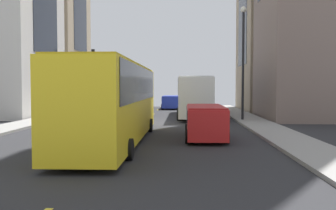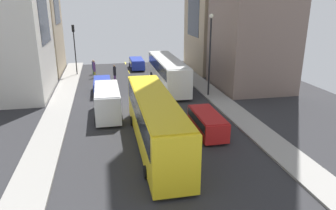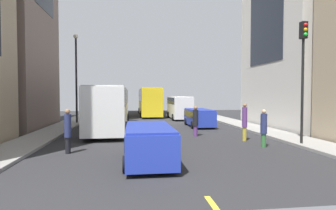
{
  "view_description": "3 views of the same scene",
  "coord_description": "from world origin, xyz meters",
  "views": [
    {
      "loc": [
        -2.82,
        27.72,
        2.58
      ],
      "look_at": [
        -1.93,
        5.94,
        1.52
      ],
      "focal_mm": 40.25,
      "sensor_mm": 36.0,
      "label": 1
    },
    {
      "loc": [
        3.5,
        30.49,
        9.64
      ],
      "look_at": [
        -1.62,
        5.66,
        1.29
      ],
      "focal_mm": 33.86,
      "sensor_mm": 36.0,
      "label": 2
    },
    {
      "loc": [
        -2.03,
        -27.27,
        2.8
      ],
      "look_at": [
        1.68,
        1.0,
        1.72
      ],
      "focal_mm": 29.56,
      "sensor_mm": 36.0,
      "label": 3
    }
  ],
  "objects": [
    {
      "name": "ground_plane",
      "position": [
        0.0,
        0.0,
        0.0
      ],
      "size": [
        42.01,
        42.01,
        0.0
      ],
      "primitive_type": "plane",
      "color": "#28282B"
    },
    {
      "name": "sidewalk_west",
      "position": [
        -7.86,
        0.0,
        0.07
      ],
      "size": [
        2.3,
        44.0,
        0.15
      ],
      "primitive_type": "cube",
      "color": "gray",
      "rests_on": "ground"
    },
    {
      "name": "sidewalk_east",
      "position": [
        7.86,
        0.0,
        0.07
      ],
      "size": [
        2.3,
        44.0,
        0.15
      ],
      "primitive_type": "cube",
      "color": "gray",
      "rests_on": "ground"
    },
    {
      "name": "lane_stripe_0",
      "position": [
        0.0,
        -21.0,
        0.01
      ],
      "size": [
        0.16,
        2.0,
        0.01
      ],
      "primitive_type": "cube",
      "color": "yellow",
      "rests_on": "ground"
    },
    {
      "name": "lane_stripe_1",
      "position": [
        0.0,
        -14.0,
        0.01
      ],
      "size": [
        0.16,
        2.0,
        0.01
      ],
      "primitive_type": "cube",
      "color": "yellow",
      "rests_on": "ground"
    },
    {
      "name": "lane_stripe_2",
      "position": [
        0.0,
        -7.0,
        0.01
      ],
      "size": [
        0.16,
        2.0,
        0.01
      ],
      "primitive_type": "cube",
      "color": "yellow",
      "rests_on": "ground"
    },
    {
      "name": "lane_stripe_3",
      "position": [
        0.0,
        0.0,
        0.01
      ],
      "size": [
        0.16,
        2.0,
        0.01
      ],
      "primitive_type": "cube",
      "color": "yellow",
      "rests_on": "ground"
    },
    {
      "name": "lane_stripe_4",
      "position": [
        0.0,
        7.0,
        0.01
      ],
      "size": [
        0.16,
        2.0,
        0.01
      ],
      "primitive_type": "cube",
      "color": "yellow",
      "rests_on": "ground"
    },
    {
      "name": "lane_stripe_5",
      "position": [
        0.0,
        14.0,
        0.01
      ],
      "size": [
        0.16,
        2.0,
        0.01
      ],
      "primitive_type": "cube",
      "color": "yellow",
      "rests_on": "ground"
    },
    {
      "name": "building_west_0",
      "position": [
        -13.16,
        -13.63,
        10.9
      ],
      "size": [
        7.99,
        10.09,
        21.8
      ],
      "color": "tan",
      "rests_on": "ground"
    },
    {
      "name": "city_bus_white",
      "position": [
        -3.73,
        -4.85,
        2.01
      ],
      "size": [
        2.81,
        12.52,
        3.35
      ],
      "color": "silver",
      "rests_on": "ground"
    },
    {
      "name": "streetcar_yellow",
      "position": [
        0.3,
        10.56,
        2.12
      ],
      "size": [
        2.7,
        13.26,
        3.59
      ],
      "color": "yellow",
      "rests_on": "ground"
    },
    {
      "name": "delivery_van_white",
      "position": [
        3.37,
        3.86,
        1.52
      ],
      "size": [
        2.25,
        6.04,
        2.58
      ],
      "color": "white",
      "rests_on": "ground"
    },
    {
      "name": "car_red_0",
      "position": [
        -3.9,
        9.27,
        0.97
      ],
      "size": [
        1.97,
        4.75,
        1.64
      ],
      "color": "red",
      "rests_on": "ground"
    },
    {
      "name": "car_blue_1",
      "position": [
        3.78,
        -3.79,
        0.9
      ],
      "size": [
        1.98,
        4.58,
        1.52
      ],
      "color": "#2338AD",
      "rests_on": "ground"
    },
    {
      "name": "car_blue_2",
      "position": [
        -1.34,
        -15.98,
        0.9
      ],
      "size": [
        2.05,
        4.5,
        1.52
      ],
      "color": "#2338AD",
      "rests_on": "ground"
    },
    {
      "name": "pedestrian_crossing_mid",
      "position": [
        4.89,
        -13.49,
        1.07
      ],
      "size": [
        0.34,
        0.34,
        2.02
      ],
      "rotation": [
        0.0,
        0.0,
        2.57
      ],
      "color": "#336B38",
      "rests_on": "ground"
    },
    {
      "name": "pedestrian_walking_far",
      "position": [
        2.2,
        -9.24,
        1.07
      ],
      "size": [
        0.37,
        0.37,
        2.03
      ],
      "rotation": [
        0.0,
        0.0,
        2.33
      ],
      "color": "#593372",
      "rests_on": "ground"
    },
    {
      "name": "pedestrian_crossing_near",
      "position": [
        4.71,
        -11.42,
        1.22
      ],
      "size": [
        0.31,
        0.31,
        2.27
      ],
      "rotation": [
        0.0,
        0.0,
        2.78
      ],
      "color": "gold",
      "rests_on": "ground"
    },
    {
      "name": "pedestrian_waiting_curb",
      "position": [
        -5.04,
        -13.78,
        1.14
      ],
      "size": [
        0.32,
        0.32,
        2.12
      ],
      "rotation": [
        0.0,
        0.0,
        3.88
      ],
      "color": "black",
      "rests_on": "ground"
    },
    {
      "name": "traffic_light_near_corner",
      "position": [
        7.11,
        -13.44,
        4.64
      ],
      "size": [
        0.32,
        0.44,
        6.54
      ],
      "color": "black",
      "rests_on": "ground"
    },
    {
      "name": "streetlamp_near",
      "position": [
        -7.21,
        -0.29,
        5.13
      ],
      "size": [
        0.44,
        0.44,
        8.3
      ],
      "color": "black",
      "rests_on": "ground"
    }
  ]
}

